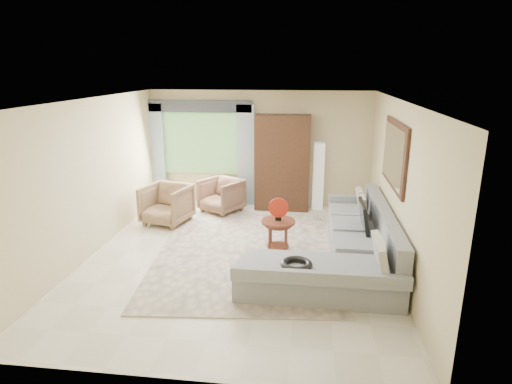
# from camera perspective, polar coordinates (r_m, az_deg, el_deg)

# --- Properties ---
(ground) EXTENTS (6.00, 6.00, 0.00)m
(ground) POSITION_cam_1_polar(r_m,az_deg,el_deg) (7.32, -2.31, -8.62)
(ground) COLOR silver
(ground) RESTS_ON ground
(area_rug) EXTENTS (3.34, 4.25, 0.02)m
(area_rug) POSITION_cam_1_polar(r_m,az_deg,el_deg) (7.43, -1.33, -8.13)
(area_rug) COLOR beige
(area_rug) RESTS_ON ground
(sectional_sofa) EXTENTS (2.30, 3.46, 0.90)m
(sectional_sofa) POSITION_cam_1_polar(r_m,az_deg,el_deg) (6.99, 12.15, -7.69)
(sectional_sofa) COLOR gray
(sectional_sofa) RESTS_ON ground
(tv_screen) EXTENTS (0.14, 0.74, 0.48)m
(tv_screen) POSITION_cam_1_polar(r_m,az_deg,el_deg) (7.26, 14.17, -3.19)
(tv_screen) COLOR black
(tv_screen) RESTS_ON sectional_sofa
(garden_hose) EXTENTS (0.43, 0.43, 0.09)m
(garden_hose) POSITION_cam_1_polar(r_m,az_deg,el_deg) (5.83, 5.42, -9.58)
(garden_hose) COLOR black
(garden_hose) RESTS_ON sectional_sofa
(coffee_table) EXTENTS (0.58, 0.58, 0.58)m
(coffee_table) POSITION_cam_1_polar(r_m,az_deg,el_deg) (7.37, 2.96, -5.83)
(coffee_table) COLOR #4F2315
(coffee_table) RESTS_ON ground
(red_disc) EXTENTS (0.34, 0.03, 0.34)m
(red_disc) POSITION_cam_1_polar(r_m,az_deg,el_deg) (7.20, 3.01, -2.09)
(red_disc) COLOR #A62210
(red_disc) RESTS_ON coffee_table
(armchair_left) EXTENTS (1.04, 1.06, 0.80)m
(armchair_left) POSITION_cam_1_polar(r_m,az_deg,el_deg) (8.89, -11.83, -1.61)
(armchair_left) COLOR #947251
(armchair_left) RESTS_ON ground
(armchair_right) EXTENTS (1.09, 1.10, 0.73)m
(armchair_right) POSITION_cam_1_polar(r_m,az_deg,el_deg) (9.44, -4.65, -0.46)
(armchair_right) COLOR brown
(armchair_right) RESTS_ON ground
(potted_plant) EXTENTS (0.55, 0.50, 0.54)m
(potted_plant) POSITION_cam_1_polar(r_m,az_deg,el_deg) (10.21, -11.60, -0.03)
(potted_plant) COLOR #999999
(potted_plant) RESTS_ON ground
(armoire) EXTENTS (1.20, 0.55, 2.10)m
(armoire) POSITION_cam_1_polar(r_m,az_deg,el_deg) (9.50, 3.55, 3.92)
(armoire) COLOR black
(armoire) RESTS_ON ground
(floor_lamp) EXTENTS (0.24, 0.24, 1.50)m
(floor_lamp) POSITION_cam_1_polar(r_m,az_deg,el_deg) (9.61, 8.31, 2.09)
(floor_lamp) COLOR silver
(floor_lamp) RESTS_ON ground
(window) EXTENTS (1.80, 0.04, 1.40)m
(window) POSITION_cam_1_polar(r_m,az_deg,el_deg) (9.97, -7.36, 6.46)
(window) COLOR #669E59
(window) RESTS_ON wall_back
(curtain_left) EXTENTS (0.40, 0.08, 2.30)m
(curtain_left) POSITION_cam_1_polar(r_m,az_deg,el_deg) (10.24, -13.16, 5.00)
(curtain_left) COLOR #9EB7CC
(curtain_left) RESTS_ON ground
(curtain_right) EXTENTS (0.40, 0.08, 2.30)m
(curtain_right) POSITION_cam_1_polar(r_m,az_deg,el_deg) (9.72, -1.40, 4.84)
(curtain_right) COLOR #9EB7CC
(curtain_right) RESTS_ON ground
(valance) EXTENTS (2.40, 0.12, 0.26)m
(valance) POSITION_cam_1_polar(r_m,az_deg,el_deg) (9.79, -7.64, 11.29)
(valance) COLOR #1E232D
(valance) RESTS_ON wall_back
(wall_mirror) EXTENTS (0.05, 1.70, 1.05)m
(wall_mirror) POSITION_cam_1_polar(r_m,az_deg,el_deg) (7.15, 17.95, 4.78)
(wall_mirror) COLOR black
(wall_mirror) RESTS_ON wall_right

